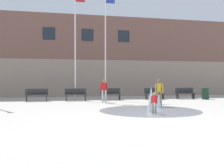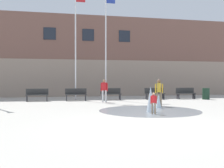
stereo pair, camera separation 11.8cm
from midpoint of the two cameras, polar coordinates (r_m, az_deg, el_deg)
ground_plane at (r=9.20m, az=6.57°, el=-8.89°), size 100.00×100.00×0.00m
library_building at (r=27.68m, az=-6.23°, el=5.61°), size 36.00×6.05×7.64m
splash_fountain at (r=13.46m, az=8.43°, el=-4.40°), size 5.14×5.14×1.25m
park_bench_left_of_flagpoles at (r=19.81m, az=-16.25°, el=-2.25°), size 1.60×0.44×0.91m
park_bench_center at (r=19.70m, az=-8.08°, el=-2.24°), size 1.60×0.44×0.91m
park_bench_under_right_flagpole at (r=20.23m, az=-0.50°, el=-2.15°), size 1.60×0.44×0.91m
park_bench_near_trashcan at (r=21.12m, az=9.02°, el=-2.03°), size 1.60×0.44×0.91m
park_bench_far_right at (r=22.16m, az=15.47°, el=-1.91°), size 1.60×0.44×0.91m
adult_watching at (r=18.13m, az=-1.94°, el=-1.07°), size 0.50×0.37×1.59m
adult_near_bench at (r=15.56m, az=10.00°, el=-1.42°), size 0.50×0.39×1.59m
child_running at (r=12.10m, az=8.92°, el=-3.77°), size 0.31×0.22×0.99m
flagpole_left at (r=20.50m, az=-8.11°, el=8.99°), size 0.80×0.10×8.39m
flagpole_right at (r=20.81m, az=-1.53°, el=8.94°), size 0.80×0.10×8.43m
trash_can at (r=22.17m, az=19.50°, el=-2.01°), size 0.56×0.56×0.90m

